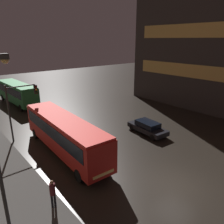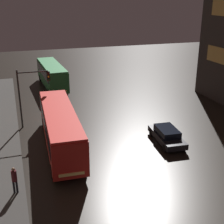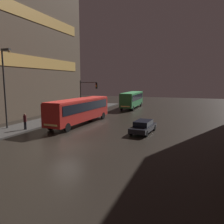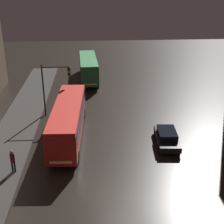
% 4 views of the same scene
% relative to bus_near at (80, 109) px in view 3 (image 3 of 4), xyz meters
% --- Properties ---
extents(ground_plane, '(120.00, 120.00, 0.00)m').
position_rel_bus_near_xyz_m(ground_plane, '(3.74, -9.10, -2.03)').
color(ground_plane, black).
extents(sidewalk_left, '(4.00, 48.00, 0.15)m').
position_rel_bus_near_xyz_m(sidewalk_left, '(-5.26, 0.90, -1.95)').
color(sidewalk_left, '#3D3A38').
rests_on(sidewalk_left, ground).
extents(building_left_tower, '(10.07, 28.85, 24.96)m').
position_rel_bus_near_xyz_m(building_left_tower, '(-14.74, 3.48, 10.45)').
color(building_left_tower, brown).
rests_on(building_left_tower, ground).
extents(bus_near, '(3.00, 12.00, 3.29)m').
position_rel_bus_near_xyz_m(bus_near, '(0.00, 0.00, 0.00)').
color(bus_near, '#AD1E19').
rests_on(bus_near, ground).
extents(bus_far, '(2.87, 10.79, 3.27)m').
position_rel_bus_near_xyz_m(bus_far, '(1.86, 18.44, -0.01)').
color(bus_far, '#236B38').
rests_on(bus_far, ground).
extents(car_taxi, '(2.16, 4.69, 1.35)m').
position_rel_bus_near_xyz_m(car_taxi, '(8.82, -1.92, -1.32)').
color(car_taxi, black).
rests_on(car_taxi, ground).
extents(pedestrian_near, '(0.44, 0.44, 1.83)m').
position_rel_bus_near_xyz_m(pedestrian_near, '(-3.86, -5.70, -0.81)').
color(pedestrian_near, black).
rests_on(pedestrian_near, sidewalk_left).
extents(traffic_light_main, '(3.03, 0.35, 5.66)m').
position_rel_bus_near_xyz_m(traffic_light_main, '(-1.79, 5.41, 1.81)').
color(traffic_light_main, '#2D2D2D').
rests_on(traffic_light_main, ground).
extents(street_lamp_sidewalk, '(1.25, 0.36, 8.99)m').
position_rel_bus_near_xyz_m(street_lamp_sidewalk, '(-6.19, -5.85, 3.93)').
color(street_lamp_sidewalk, '#2D2D2D').
rests_on(street_lamp_sidewalk, sidewalk_left).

